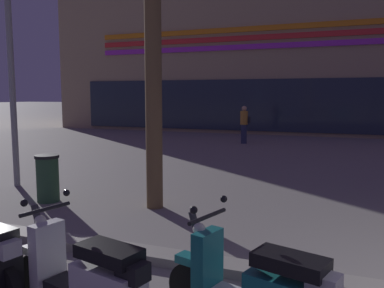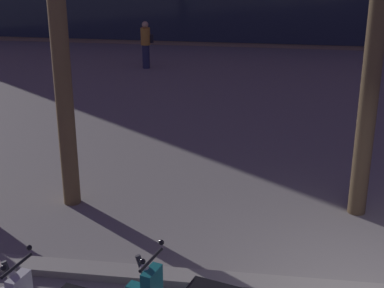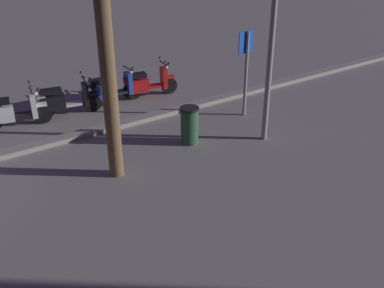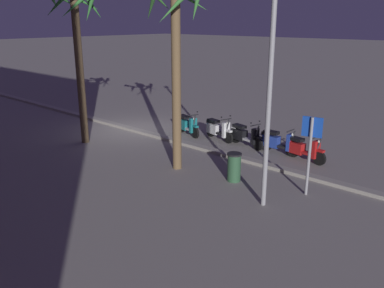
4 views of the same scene
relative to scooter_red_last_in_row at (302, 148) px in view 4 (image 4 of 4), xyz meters
name	(u,v)px [view 4 (image 4 of 4)]	position (x,y,z in m)	size (l,w,h in m)	color
ground_plane	(134,130)	(8.08, 1.40, -0.44)	(200.00, 200.00, 0.00)	gray
curb_strip	(132,129)	(8.08, 1.55, -0.38)	(60.00, 0.36, 0.12)	gray
scooter_red_last_in_row	(302,148)	(0.00, 0.00, 0.00)	(1.79, 0.64, 1.17)	black
scooter_blue_mid_front	(277,142)	(1.13, -0.07, 0.02)	(1.73, 0.56, 1.04)	black
scooter_black_mid_rear	(244,135)	(2.65, -0.02, 0.01)	(1.82, 0.69, 1.17)	black
scooter_white_mid_centre	(217,129)	(4.09, -0.03, 0.01)	(1.76, 0.72, 1.17)	black
scooter_teal_lead_nearest	(187,125)	(5.62, 0.31, 0.01)	(1.69, 0.75, 1.17)	black
crossing_sign	(310,147)	(-1.62, 2.81, 1.06)	(0.59, 0.17, 2.40)	#939399
palm_tree_far_corner	(175,26)	(2.89, 3.80, 4.43)	(2.34, 2.38, 6.55)	brown
palm_tree_by_mall_entrance	(75,21)	(8.10, 4.15, 4.59)	(2.44, 2.65, 6.58)	brown
litter_bin	(234,167)	(0.66, 3.42, 0.04)	(0.48, 0.48, 0.95)	#2D5638
street_lamp	(272,52)	(-1.04, 4.31, 3.85)	(0.36, 0.36, 7.10)	#939399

